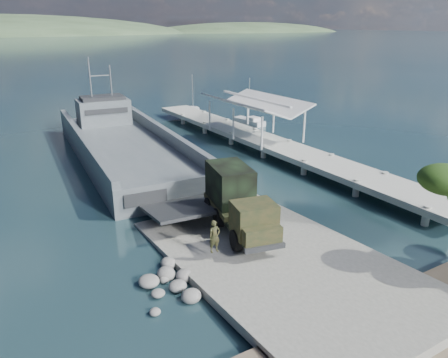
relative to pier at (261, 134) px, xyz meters
The scene contains 10 objects.
ground 22.89m from the pier, 124.71° to the right, with size 1400.00×1400.00×0.00m, color #18343B.
boat_ramp 23.70m from the pier, 123.33° to the right, with size 10.00×18.00×0.50m, color slate.
shoreline_rocks 26.55m from the pier, 136.42° to the right, with size 3.20×5.60×0.90m, color slate, non-canonical shape.
distant_headlands 542.50m from the pier, 86.09° to the left, with size 1000.00×240.00×48.00m, color #32472C, non-canonical shape.
pier is the anchor object (origin of this frame).
landing_craft 13.96m from the pier, 163.48° to the left, with size 11.02×33.71×9.85m.
military_truck 20.10m from the pier, 129.89° to the right, with size 3.98×8.09×3.61m.
soldier 24.10m from the pier, 131.64° to the right, with size 0.67×0.44×1.84m, color black.
sailboat_near 12.19m from the pier, 60.95° to the left, with size 2.02×5.17×6.14m.
sailboat_far 21.36m from the pier, 81.93° to the left, with size 2.54×4.96×5.81m.
Camera 1 is at (-13.45, -17.41, 12.56)m, focal length 35.00 mm.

